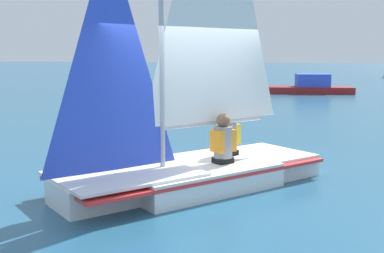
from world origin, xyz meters
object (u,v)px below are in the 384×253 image
object	(u,v)px
sailor_crew	(228,140)
sailor_helm	(223,147)
motorboat_distant	(307,87)
sailboat_main	(192,140)

from	to	relation	value
sailor_crew	sailor_helm	bearing A→B (deg)	42.17
motorboat_distant	sailor_helm	bearing A→B (deg)	-101.97
sailor_helm	sailor_crew	xyz separation A→B (m)	(0.63, 0.07, 0.00)
sailor_crew	motorboat_distant	xyz separation A→B (m)	(19.29, 0.23, -0.25)
sailboat_main	motorboat_distant	distance (m)	20.14
sailboat_main	sailor_crew	world-z (taller)	sailboat_main
sailor_helm	sailor_crew	world-z (taller)	same
sailor_helm	motorboat_distant	xyz separation A→B (m)	(19.92, 0.29, -0.25)
sailboat_main	motorboat_distant	world-z (taller)	sailboat_main
sailor_helm	motorboat_distant	world-z (taller)	sailor_helm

